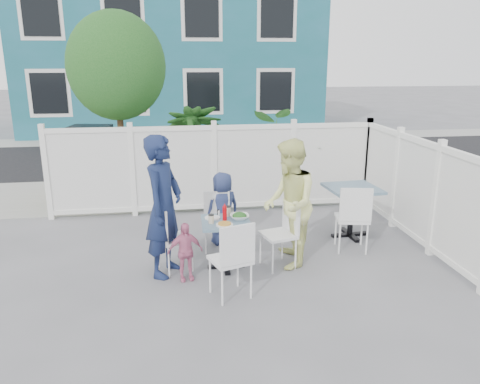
{
  "coord_description": "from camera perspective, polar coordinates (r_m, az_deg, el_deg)",
  "views": [
    {
      "loc": [
        -0.62,
        -5.82,
        2.74
      ],
      "look_at": [
        0.28,
        0.38,
        0.94
      ],
      "focal_mm": 35.0,
      "sensor_mm": 36.0,
      "label": 1
    }
  ],
  "objects": [
    {
      "name": "coffee_cup_b",
      "position": [
        6.36,
        -1.51,
        -2.37
      ],
      "size": [
        0.08,
        0.08,
        0.13
      ],
      "primitive_type": "cylinder",
      "color": "beige",
      "rests_on": "main_table"
    },
    {
      "name": "man",
      "position": [
        6.04,
        -9.29,
        -1.74
      ],
      "size": [
        0.68,
        0.79,
        1.84
      ],
      "primitive_type": "imported",
      "rotation": [
        0.0,
        0.0,
        1.15
      ],
      "color": "#162147",
      "rests_on": "ground"
    },
    {
      "name": "plate_side",
      "position": [
        6.29,
        -3.39,
        -3.15
      ],
      "size": [
        0.21,
        0.21,
        0.01
      ],
      "primitive_type": "cylinder",
      "color": "white",
      "rests_on": "main_table"
    },
    {
      "name": "chair_spare",
      "position": [
        6.92,
        13.68,
        -2.63
      ],
      "size": [
        0.53,
        0.52,
        1.0
      ],
      "rotation": [
        0.0,
        0.0,
        -0.19
      ],
      "color": "white",
      "rests_on": "ground"
    },
    {
      "name": "main_table",
      "position": [
        6.24,
        -1.74,
        -4.85
      ],
      "size": [
        0.65,
        0.65,
        0.67
      ],
      "rotation": [
        0.0,
        0.0,
        -0.02
      ],
      "color": "#365071",
      "rests_on": "ground"
    },
    {
      "name": "building",
      "position": [
        19.81,
        -8.21,
        16.6
      ],
      "size": [
        11.0,
        6.0,
        6.0
      ],
      "color": "#19606A",
      "rests_on": "ground"
    },
    {
      "name": "fence_back",
      "position": [
        8.48,
        -3.13,
        2.64
      ],
      "size": [
        5.86,
        0.08,
        1.6
      ],
      "color": "white",
      "rests_on": "ground"
    },
    {
      "name": "spare_table",
      "position": [
        7.52,
        13.5,
        -0.76
      ],
      "size": [
        0.82,
        0.82,
        0.81
      ],
      "rotation": [
        0.0,
        0.0,
        0.08
      ],
      "color": "#365071",
      "rests_on": "ground"
    },
    {
      "name": "plate_main",
      "position": [
        6.02,
        -1.9,
        -4.01
      ],
      "size": [
        0.22,
        0.22,
        0.01
      ],
      "primitive_type": "cylinder",
      "color": "white",
      "rests_on": "main_table"
    },
    {
      "name": "boy",
      "position": [
        7.06,
        -2.11,
        -2.0
      ],
      "size": [
        0.64,
        0.54,
        1.11
      ],
      "primitive_type": "imported",
      "rotation": [
        0.0,
        0.0,
        3.54
      ],
      "color": "navy",
      "rests_on": "ground"
    },
    {
      "name": "utility_cabinet",
      "position": [
        10.17,
        -17.51,
        3.57
      ],
      "size": [
        0.81,
        0.64,
        1.36
      ],
      "primitive_type": "cube",
      "rotation": [
        0.0,
        0.0,
        -0.17
      ],
      "color": "yellow",
      "rests_on": "ground"
    },
    {
      "name": "pepper_shaker",
      "position": [
        6.41,
        -2.69,
        -2.48
      ],
      "size": [
        0.03,
        0.03,
        0.07
      ],
      "primitive_type": "cylinder",
      "color": "black",
      "rests_on": "main_table"
    },
    {
      "name": "salad_bowl",
      "position": [
        6.24,
        -0.06,
        -3.05
      ],
      "size": [
        0.25,
        0.25,
        0.06
      ],
      "primitive_type": "imported",
      "color": "white",
      "rests_on": "main_table"
    },
    {
      "name": "tree",
      "position": [
        9.17,
        -14.84,
        14.57
      ],
      "size": [
        1.8,
        1.62,
        3.59
      ],
      "color": "#382316",
      "rests_on": "ground"
    },
    {
      "name": "ground",
      "position": [
        6.46,
        -1.97,
        -9.1
      ],
      "size": [
        80.0,
        80.0,
        0.0
      ],
      "primitive_type": "plane",
      "color": "slate"
    },
    {
      "name": "street",
      "position": [
        13.61,
        -5.45,
        4.33
      ],
      "size": [
        24.0,
        5.0,
        0.01
      ],
      "primitive_type": "cube",
      "color": "black",
      "rests_on": "ground"
    },
    {
      "name": "ketchup_bottle",
      "position": [
        6.18,
        -1.88,
        -2.64
      ],
      "size": [
        0.06,
        0.06,
        0.18
      ],
      "primitive_type": "cylinder",
      "color": "#B4040B",
      "rests_on": "main_table"
    },
    {
      "name": "chair_near",
      "position": [
        5.43,
        -0.83,
        -7.7
      ],
      "size": [
        0.54,
        0.53,
        0.95
      ],
      "rotation": [
        0.0,
        0.0,
        0.32
      ],
      "color": "white",
      "rests_on": "ground"
    },
    {
      "name": "potted_shrub_a",
      "position": [
        9.1,
        -5.39,
        4.65
      ],
      "size": [
        1.19,
        1.19,
        1.92
      ],
      "primitive_type": "imported",
      "rotation": [
        0.0,
        0.0,
        3.26
      ],
      "color": "#174818",
      "rests_on": "ground"
    },
    {
      "name": "far_sidewalk",
      "position": [
        16.65,
        -6.01,
        6.46
      ],
      "size": [
        24.0,
        1.6,
        0.01
      ],
      "primitive_type": "cube",
      "color": "gray",
      "rests_on": "ground"
    },
    {
      "name": "fence_right",
      "position": [
        7.62,
        20.46,
        0.1
      ],
      "size": [
        0.08,
        3.66,
        1.6
      ],
      "rotation": [
        0.0,
        0.0,
        1.57
      ],
      "color": "white",
      "rests_on": "ground"
    },
    {
      "name": "near_sidewalk",
      "position": [
        10.02,
        -4.36,
        0.11
      ],
      "size": [
        24.0,
        2.6,
        0.01
      ],
      "primitive_type": "cube",
      "color": "gray",
      "rests_on": "ground"
    },
    {
      "name": "potted_shrub_b",
      "position": [
        9.3,
        6.22,
        4.29
      ],
      "size": [
        1.65,
        1.46,
        1.74
      ],
      "primitive_type": "imported",
      "rotation": [
        0.0,
        0.0,
        3.21
      ],
      "color": "#174818",
      "rests_on": "ground"
    },
    {
      "name": "chair_back",
      "position": [
        6.91,
        -2.84,
        -2.98
      ],
      "size": [
        0.42,
        0.41,
        0.85
      ],
      "rotation": [
        0.0,
        0.0,
        3.05
      ],
      "color": "white",
      "rests_on": "ground"
    },
    {
      "name": "chair_left",
      "position": [
        6.21,
        -8.68,
        -5.06
      ],
      "size": [
        0.53,
        0.54,
        0.91
      ],
      "rotation": [
        0.0,
        0.0,
        -1.17
      ],
      "color": "white",
      "rests_on": "ground"
    },
    {
      "name": "salt_shaker",
      "position": [
        6.4,
        -2.6,
        -2.55
      ],
      "size": [
        0.03,
        0.03,
        0.06
      ],
      "primitive_type": "cylinder",
      "color": "white",
      "rests_on": "main_table"
    },
    {
      "name": "woman",
      "position": [
        6.27,
        5.99,
        -1.45
      ],
      "size": [
        0.77,
        0.93,
        1.74
      ],
      "primitive_type": "imported",
      "rotation": [
        0.0,
        0.0,
        -1.71
      ],
      "color": "#E9F344",
      "rests_on": "ground"
    },
    {
      "name": "toddler",
      "position": [
        6.0,
        -6.71,
        -7.22
      ],
      "size": [
        0.48,
        0.26,
        0.77
      ],
      "primitive_type": "imported",
      "rotation": [
        0.0,
        0.0,
        0.18
      ],
      "color": "pink",
      "rests_on": "ground"
    },
    {
      "name": "coffee_cup_a",
      "position": [
        6.09,
        -3.54,
        -3.33
      ],
      "size": [
        0.07,
        0.07,
        0.11
      ],
      "primitive_type": "cylinder",
      "color": "beige",
      "rests_on": "main_table"
    },
    {
      "name": "chair_right",
      "position": [
        6.32,
        5.34,
        -4.37
      ],
      "size": [
        0.51,
        0.52,
        0.94
      ],
      "rotation": [
        0.0,
        0.0,
        1.84
      ],
      "color": "white",
      "rests_on": "ground"
    }
  ]
}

